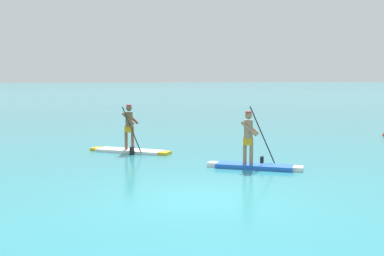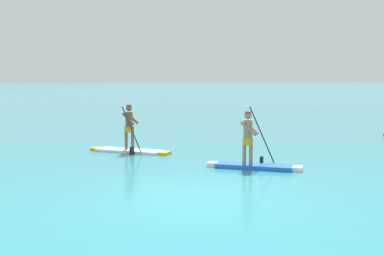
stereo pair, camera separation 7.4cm
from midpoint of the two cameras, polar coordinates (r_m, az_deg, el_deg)
name	(u,v)px [view 2 (the right image)]	position (r m, az deg, el deg)	size (l,w,h in m)	color
ground	(199,197)	(11.21, 1.02, -7.94)	(440.00, 440.00, 0.00)	teal
paddleboarder_mid_center	(130,142)	(17.76, -7.05, -1.67)	(2.85, 2.04, 1.75)	white
paddleboarder_far_right	(253,156)	(14.65, 7.16, -3.27)	(2.67, 1.67, 1.82)	blue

